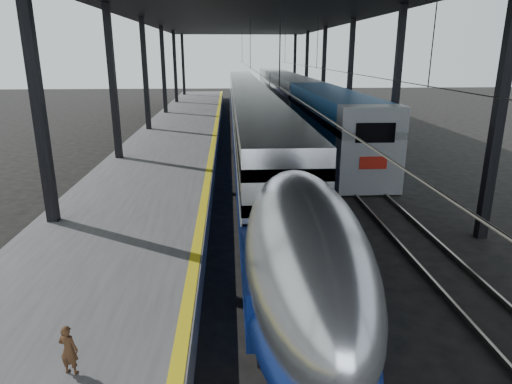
{
  "coord_description": "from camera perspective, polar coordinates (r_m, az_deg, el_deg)",
  "views": [
    {
      "loc": [
        0.33,
        -10.23,
        6.57
      ],
      "look_at": [
        1.21,
        4.68,
        2.0
      ],
      "focal_mm": 32.0,
      "sensor_mm": 36.0,
      "label": 1
    }
  ],
  "objects": [
    {
      "name": "rails",
      "position": [
        31.2,
        4.37,
        4.96
      ],
      "size": [
        6.52,
        80.0,
        0.16
      ],
      "color": "slate",
      "rests_on": "ground"
    },
    {
      "name": "platform",
      "position": [
        31.07,
        -10.46,
        5.46
      ],
      "size": [
        6.0,
        80.0,
        1.0
      ],
      "primitive_type": "cube",
      "color": "#4C4C4F",
      "rests_on": "ground"
    },
    {
      "name": "yellow_strip",
      "position": [
        30.76,
        -5.3,
        6.51
      ],
      "size": [
        0.3,
        80.0,
        0.01
      ],
      "primitive_type": "cube",
      "color": "yellow",
      "rests_on": "platform"
    },
    {
      "name": "tgv_train",
      "position": [
        37.3,
        -0.82,
        9.77
      ],
      "size": [
        2.79,
        65.2,
        4.0
      ],
      "color": "silver",
      "rests_on": "ground"
    },
    {
      "name": "child",
      "position": [
        9.25,
        -22.39,
        -17.77
      ],
      "size": [
        0.4,
        0.31,
        0.97
      ],
      "primitive_type": "imported",
      "rotation": [
        0.0,
        0.0,
        2.9
      ],
      "color": "#442916",
      "rests_on": "platform"
    },
    {
      "name": "second_train",
      "position": [
        48.29,
        4.65,
        11.7
      ],
      "size": [
        3.07,
        56.05,
        4.23
      ],
      "color": "#165092",
      "rests_on": "ground"
    },
    {
      "name": "ground",
      "position": [
        12.16,
        -4.58,
        -15.74
      ],
      "size": [
        160.0,
        160.0,
        0.0
      ],
      "primitive_type": "plane",
      "color": "black",
      "rests_on": "ground"
    },
    {
      "name": "canopy",
      "position": [
        30.38,
        -0.46,
        21.82
      ],
      "size": [
        18.0,
        75.0,
        9.47
      ],
      "color": "black",
      "rests_on": "ground"
    }
  ]
}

